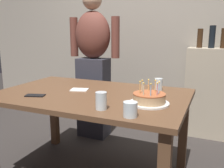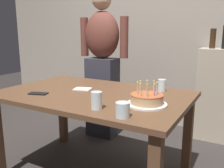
{
  "view_description": "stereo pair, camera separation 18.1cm",
  "coord_description": "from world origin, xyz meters",
  "px_view_note": "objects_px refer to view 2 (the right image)",
  "views": [
    {
      "loc": [
        0.9,
        -1.67,
        1.22
      ],
      "look_at": [
        0.2,
        -0.04,
        0.84
      ],
      "focal_mm": 39.35,
      "sensor_mm": 36.0,
      "label": 1
    },
    {
      "loc": [
        1.07,
        -1.59,
        1.22
      ],
      "look_at": [
        0.2,
        -0.04,
        0.84
      ],
      "focal_mm": 39.35,
      "sensor_mm": 36.0,
      "label": 2
    }
  ],
  "objects_px": {
    "birthday_cake": "(147,100)",
    "person_man_bearded": "(102,62)",
    "cell_phone": "(38,93)",
    "napkin_stack": "(83,89)",
    "water_glass_near": "(97,100)",
    "water_glass_far": "(162,85)",
    "water_glass_side": "(123,110)"
  },
  "relations": [
    {
      "from": "water_glass_near",
      "to": "water_glass_side",
      "type": "distance_m",
      "value": 0.22
    },
    {
      "from": "napkin_stack",
      "to": "person_man_bearded",
      "type": "distance_m",
      "value": 0.79
    },
    {
      "from": "birthday_cake",
      "to": "water_glass_near",
      "type": "distance_m",
      "value": 0.34
    },
    {
      "from": "birthday_cake",
      "to": "napkin_stack",
      "type": "distance_m",
      "value": 0.66
    },
    {
      "from": "person_man_bearded",
      "to": "water_glass_near",
      "type": "bearing_deg",
      "value": 119.87
    },
    {
      "from": "water_glass_near",
      "to": "water_glass_side",
      "type": "bearing_deg",
      "value": -14.9
    },
    {
      "from": "birthday_cake",
      "to": "cell_phone",
      "type": "relative_size",
      "value": 1.89
    },
    {
      "from": "napkin_stack",
      "to": "person_man_bearded",
      "type": "xyz_separation_m",
      "value": [
        -0.25,
        0.74,
        0.13
      ]
    },
    {
      "from": "cell_phone",
      "to": "napkin_stack",
      "type": "distance_m",
      "value": 0.36
    },
    {
      "from": "water_glass_near",
      "to": "cell_phone",
      "type": "distance_m",
      "value": 0.61
    },
    {
      "from": "birthday_cake",
      "to": "cell_phone",
      "type": "bearing_deg",
      "value": -170.68
    },
    {
      "from": "water_glass_near",
      "to": "water_glass_far",
      "type": "height_order",
      "value": "water_glass_near"
    },
    {
      "from": "water_glass_far",
      "to": "water_glass_side",
      "type": "distance_m",
      "value": 0.71
    },
    {
      "from": "birthday_cake",
      "to": "person_man_bearded",
      "type": "distance_m",
      "value": 1.26
    },
    {
      "from": "water_glass_far",
      "to": "birthday_cake",
      "type": "bearing_deg",
      "value": -85.41
    },
    {
      "from": "birthday_cake",
      "to": "cell_phone",
      "type": "height_order",
      "value": "birthday_cake"
    },
    {
      "from": "birthday_cake",
      "to": "water_glass_far",
      "type": "bearing_deg",
      "value": 94.59
    },
    {
      "from": "water_glass_near",
      "to": "person_man_bearded",
      "type": "xyz_separation_m",
      "value": [
        -0.64,
        1.12,
        0.08
      ]
    },
    {
      "from": "birthday_cake",
      "to": "water_glass_side",
      "type": "xyz_separation_m",
      "value": [
        -0.03,
        -0.29,
        0.01
      ]
    },
    {
      "from": "water_glass_near",
      "to": "napkin_stack",
      "type": "xyz_separation_m",
      "value": [
        -0.39,
        0.39,
        -0.05
      ]
    },
    {
      "from": "water_glass_far",
      "to": "napkin_stack",
      "type": "bearing_deg",
      "value": -156.26
    },
    {
      "from": "napkin_stack",
      "to": "water_glass_far",
      "type": "bearing_deg",
      "value": 23.74
    },
    {
      "from": "water_glass_far",
      "to": "person_man_bearded",
      "type": "distance_m",
      "value": 0.98
    },
    {
      "from": "cell_phone",
      "to": "napkin_stack",
      "type": "bearing_deg",
      "value": 36.13
    },
    {
      "from": "water_glass_far",
      "to": "person_man_bearded",
      "type": "height_order",
      "value": "person_man_bearded"
    },
    {
      "from": "cell_phone",
      "to": "person_man_bearded",
      "type": "relative_size",
      "value": 0.09
    },
    {
      "from": "water_glass_far",
      "to": "person_man_bearded",
      "type": "relative_size",
      "value": 0.06
    },
    {
      "from": "water_glass_far",
      "to": "water_glass_side",
      "type": "bearing_deg",
      "value": -90.01
    },
    {
      "from": "water_glass_far",
      "to": "water_glass_side",
      "type": "relative_size",
      "value": 1.13
    },
    {
      "from": "water_glass_side",
      "to": "napkin_stack",
      "type": "relative_size",
      "value": 0.63
    },
    {
      "from": "water_glass_far",
      "to": "cell_phone",
      "type": "xyz_separation_m",
      "value": [
        -0.82,
        -0.56,
        -0.05
      ]
    },
    {
      "from": "birthday_cake",
      "to": "napkin_stack",
      "type": "relative_size",
      "value": 1.94
    }
  ]
}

